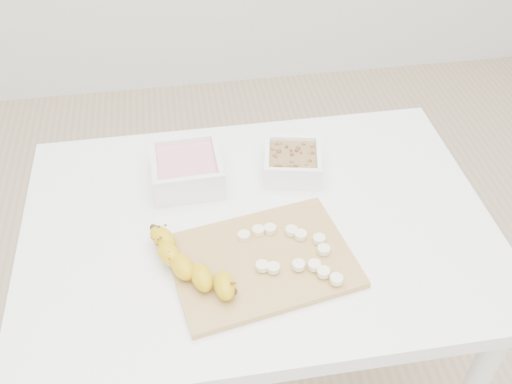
{
  "coord_description": "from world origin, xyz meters",
  "views": [
    {
      "loc": [
        -0.14,
        -0.83,
        1.63
      ],
      "look_at": [
        0.0,
        0.03,
        0.81
      ],
      "focal_mm": 40.0,
      "sensor_mm": 36.0,
      "label": 1
    }
  ],
  "objects": [
    {
      "name": "cutting_board",
      "position": [
        -0.01,
        -0.11,
        0.76
      ],
      "size": [
        0.39,
        0.31,
        0.01
      ],
      "primitive_type": "cube",
      "rotation": [
        0.0,
        0.0,
        0.18
      ],
      "color": "tan",
      "rests_on": "table"
    },
    {
      "name": "bowl_granola",
      "position": [
        0.1,
        0.15,
        0.78
      ],
      "size": [
        0.15,
        0.15,
        0.06
      ],
      "color": "white",
      "rests_on": "table"
    },
    {
      "name": "banana",
      "position": [
        -0.15,
        -0.12,
        0.78
      ],
      "size": [
        0.16,
        0.23,
        0.04
      ],
      "primitive_type": null,
      "rotation": [
        0.0,
        0.0,
        0.47
      ],
      "color": "#C29B0A",
      "rests_on": "cutting_board"
    },
    {
      "name": "bowl_yogurt",
      "position": [
        -0.14,
        0.15,
        0.79
      ],
      "size": [
        0.16,
        0.16,
        0.07
      ],
      "color": "white",
      "rests_on": "table"
    },
    {
      "name": "banana_slices",
      "position": [
        0.05,
        -0.11,
        0.77
      ],
      "size": [
        0.18,
        0.18,
        0.02
      ],
      "color": "#F1E6BA",
      "rests_on": "cutting_board"
    },
    {
      "name": "table",
      "position": [
        0.0,
        0.0,
        0.65
      ],
      "size": [
        1.0,
        0.7,
        0.75
      ],
      "color": "white",
      "rests_on": "ground"
    }
  ]
}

